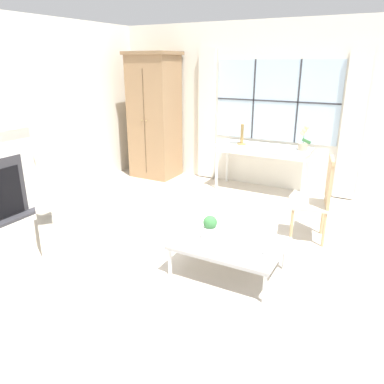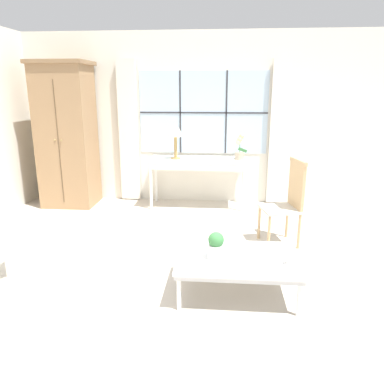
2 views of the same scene
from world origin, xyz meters
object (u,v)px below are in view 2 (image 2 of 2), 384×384
object	(u,v)px
table_lamp	(175,132)
coffee_table	(238,260)
potted_plant_small	(216,245)
armchair_upholstered	(19,265)
potted_orchid	(240,149)
armoire	(67,135)
pillar_candle	(291,259)
side_chair_wooden	(288,198)
console_table	(198,163)

from	to	relation	value
table_lamp	coffee_table	bearing A→B (deg)	-70.93
table_lamp	potted_plant_small	distance (m)	2.88
armchair_upholstered	potted_orchid	bearing A→B (deg)	52.63
potted_orchid	coffee_table	size ratio (longest dim) A/B	0.37
armoire	potted_orchid	xyz separation A→B (m)	(2.81, 0.03, -0.19)
potted_plant_small	pillar_candle	size ratio (longest dim) A/B	2.04
side_chair_wooden	console_table	bearing A→B (deg)	129.64
potted_orchid	pillar_candle	size ratio (longest dim) A/B	3.44
console_table	coffee_table	world-z (taller)	console_table
console_table	table_lamp	size ratio (longest dim) A/B	2.74
side_chair_wooden	pillar_candle	bearing A→B (deg)	-97.87
table_lamp	pillar_candle	bearing A→B (deg)	-63.53
armchair_upholstered	side_chair_wooden	size ratio (longest dim) A/B	1.19
potted_plant_small	side_chair_wooden	bearing A→B (deg)	56.33
armoire	armchair_upholstered	bearing A→B (deg)	-77.48
table_lamp	potted_plant_small	bearing A→B (deg)	-75.12
potted_plant_small	pillar_candle	xyz separation A→B (m)	(0.67, -0.09, -0.08)
potted_orchid	potted_plant_small	world-z (taller)	potted_orchid
coffee_table	potted_plant_small	distance (m)	0.26
armoire	console_table	size ratio (longest dim) A/B	1.47
table_lamp	pillar_candle	xyz separation A→B (m)	(1.38, -2.78, -0.82)
armchair_upholstered	coffee_table	xyz separation A→B (m)	(2.08, 0.15, 0.06)
armchair_upholstered	potted_plant_small	size ratio (longest dim) A/B	5.10
side_chair_wooden	pillar_candle	size ratio (longest dim) A/B	8.76
side_chair_wooden	potted_orchid	bearing A→B (deg)	111.09
coffee_table	table_lamp	bearing A→B (deg)	109.07
console_table	side_chair_wooden	xyz separation A→B (m)	(1.22, -1.47, -0.13)
potted_orchid	side_chair_wooden	size ratio (longest dim) A/B	0.39
console_table	armchair_upholstered	distance (m)	3.29
armoire	coffee_table	size ratio (longest dim) A/B	2.05
potted_plant_small	potted_orchid	bearing A→B (deg)	83.59
console_table	armchair_upholstered	xyz separation A→B (m)	(-1.52, -2.88, -0.45)
table_lamp	side_chair_wooden	xyz separation A→B (m)	(1.58, -1.39, -0.65)
coffee_table	armoire	bearing A→B (deg)	135.29
potted_orchid	side_chair_wooden	world-z (taller)	potted_orchid
armoire	coffee_table	bearing A→B (deg)	-44.71
pillar_candle	armchair_upholstered	bearing A→B (deg)	-179.40
console_table	armchair_upholstered	bearing A→B (deg)	-117.81
armoire	coffee_table	world-z (taller)	armoire
armchair_upholstered	coffee_table	world-z (taller)	armchair_upholstered
table_lamp	side_chair_wooden	world-z (taller)	table_lamp
pillar_candle	armoire	bearing A→B (deg)	138.54
side_chair_wooden	armchair_upholstered	bearing A→B (deg)	-152.64
potted_orchid	coffee_table	bearing A→B (deg)	-92.17
table_lamp	potted_orchid	size ratio (longest dim) A/B	1.37
armchair_upholstered	potted_plant_small	xyz separation A→B (m)	(1.87, 0.12, 0.23)
side_chair_wooden	pillar_candle	distance (m)	1.41
coffee_table	pillar_candle	xyz separation A→B (m)	(0.47, -0.12, 0.09)
armoire	pillar_candle	bearing A→B (deg)	-41.46
side_chair_wooden	potted_plant_small	bearing A→B (deg)	-123.67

